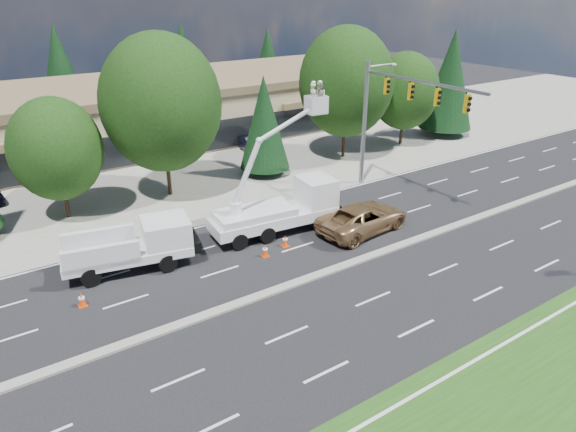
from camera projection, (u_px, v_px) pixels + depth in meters
ground at (332, 271)px, 27.16m from camera, size 140.00×140.00×0.00m
concrete_apron at (182, 168)px, 42.29m from camera, size 140.00×22.00×0.01m
road_median at (332, 270)px, 27.13m from camera, size 120.00×0.55×0.12m
strip_mall at (138, 111)px, 48.67m from camera, size 50.40×15.40×5.50m
tree_front_c at (56, 149)px, 31.57m from camera, size 5.62×5.62×7.80m
tree_front_d at (161, 103)px, 34.27m from camera, size 8.08×8.08×11.21m
tree_front_e at (264, 123)px, 39.32m from camera, size 3.91×3.91×7.71m
tree_front_f at (346, 82)px, 42.43m from camera, size 7.88×7.88×10.94m
tree_front_g at (405, 91)px, 46.57m from camera, size 6.09×6.09×8.45m
tree_front_h at (450, 80)px, 49.41m from camera, size 5.11×5.11×10.08m
tree_back_b at (60, 70)px, 54.67m from camera, size 5.16×5.16×10.17m
tree_back_c at (183, 62)px, 61.83m from camera, size 4.95×4.95×9.75m
tree_back_d at (268, 59)px, 68.12m from camera, size 4.44×4.44×8.75m
signal_mast at (387, 109)px, 35.05m from camera, size 2.76×10.16×9.00m
utility_pickup at (137, 250)px, 27.13m from camera, size 6.91×3.69×2.51m
bucket_truck at (286, 200)px, 30.94m from camera, size 8.48×3.17×8.88m
traffic_cone_a at (82, 300)px, 24.08m from camera, size 0.40×0.40×0.70m
traffic_cone_b at (265, 251)px, 28.47m from camera, size 0.40×0.40×0.70m
traffic_cone_c at (285, 241)px, 29.57m from camera, size 0.40×0.40×0.70m
traffic_cone_d at (374, 212)px, 33.34m from camera, size 0.40×0.40×0.70m
minivan at (363, 218)px, 31.23m from camera, size 6.38×3.45×1.70m
parked_car_east at (253, 145)px, 45.66m from camera, size 2.36×4.76×1.50m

